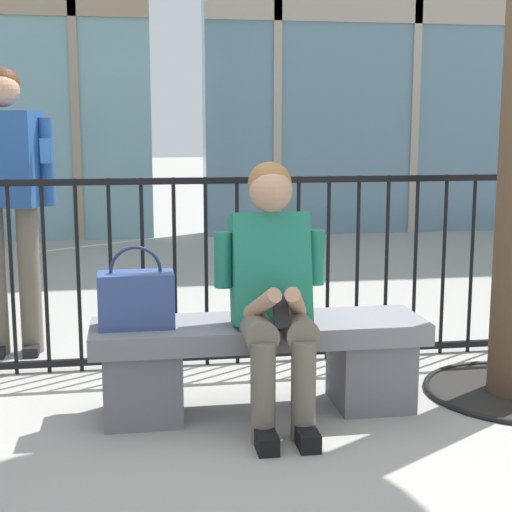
# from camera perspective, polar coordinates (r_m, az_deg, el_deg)

# --- Properties ---
(ground_plane) EXTENTS (60.00, 60.00, 0.00)m
(ground_plane) POSITION_cam_1_polar(r_m,az_deg,el_deg) (3.85, 0.24, -11.32)
(ground_plane) COLOR #9E9B93
(stone_bench) EXTENTS (1.60, 0.44, 0.45)m
(stone_bench) POSITION_cam_1_polar(r_m,az_deg,el_deg) (3.76, 0.25, -7.46)
(stone_bench) COLOR slate
(stone_bench) RESTS_ON ground
(seated_person_with_phone) EXTENTS (0.52, 0.66, 1.21)m
(seated_person_with_phone) POSITION_cam_1_polar(r_m,az_deg,el_deg) (3.55, 1.28, -2.18)
(seated_person_with_phone) COLOR #6B6051
(seated_person_with_phone) RESTS_ON ground
(handbag_on_bench) EXTENTS (0.35, 0.18, 0.38)m
(handbag_on_bench) POSITION_cam_1_polar(r_m,az_deg,el_deg) (3.63, -8.82, -3.10)
(handbag_on_bench) COLOR #33477F
(handbag_on_bench) RESTS_ON stone_bench
(bystander_at_railing) EXTENTS (0.55, 0.32, 1.71)m
(bystander_at_railing) POSITION_cam_1_polar(r_m,az_deg,el_deg) (4.82, -17.83, 4.70)
(bystander_at_railing) COLOR #6B6051
(bystander_at_railing) RESTS_ON ground
(plaza_railing) EXTENTS (7.88, 0.04, 1.09)m
(plaza_railing) POSITION_cam_1_polar(r_m,az_deg,el_deg) (4.44, -1.39, -1.08)
(plaza_railing) COLOR black
(plaza_railing) RESTS_ON ground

